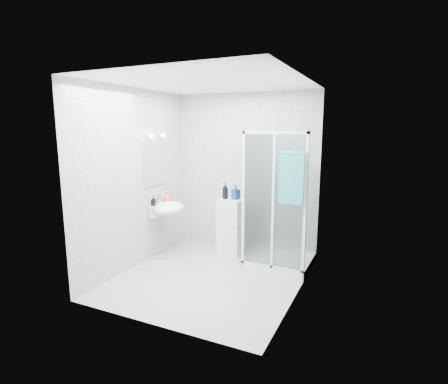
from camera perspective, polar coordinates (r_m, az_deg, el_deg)
The scene contains 12 objects.
room at distance 4.60m, azimuth -2.41°, elevation 1.18°, with size 2.40×2.60×2.60m.
shower_enclosure at distance 5.24m, azimuth 8.15°, elevation -7.35°, with size 0.90×0.95×2.00m.
wall_basin at distance 5.57m, azimuth -9.26°, elevation -2.61°, with size 0.46×0.56×0.35m.
mirror at distance 5.57m, azimuth -11.17°, elevation 4.67°, with size 0.02×0.60×0.70m, color white.
vanity_lights at distance 5.52m, azimuth -10.90°, elevation 9.00°, with size 0.10×0.40×0.08m.
wall_hooks at distance 5.79m, azimuth 1.11°, elevation 6.26°, with size 0.23×0.06×0.03m.
storage_cabinet at distance 5.72m, azimuth 1.23°, elevation -5.62°, with size 0.39×0.41×0.92m.
hand_towel at distance 4.57m, azimuth 10.94°, elevation 2.47°, with size 0.32×0.05×0.69m.
shampoo_bottle_a at distance 5.57m, azimuth 0.20°, elevation 0.19°, with size 0.10×0.10×0.26m, color black.
shampoo_bottle_b at distance 5.55m, azimuth 1.92°, elevation -0.03°, with size 0.10×0.11×0.23m, color navy.
soap_dispenser_orange at distance 5.69m, azimuth -9.33°, elevation -0.79°, with size 0.13×0.13×0.17m, color #FF401E.
soap_dispenser_black at distance 5.46m, azimuth -11.43°, elevation -1.43°, with size 0.07×0.07×0.15m, color black.
Camera 1 is at (2.10, -4.02, 2.03)m, focal length 28.00 mm.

